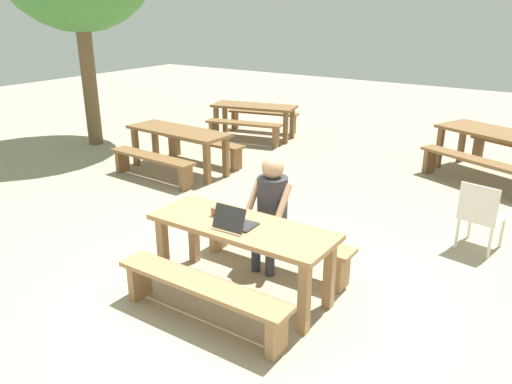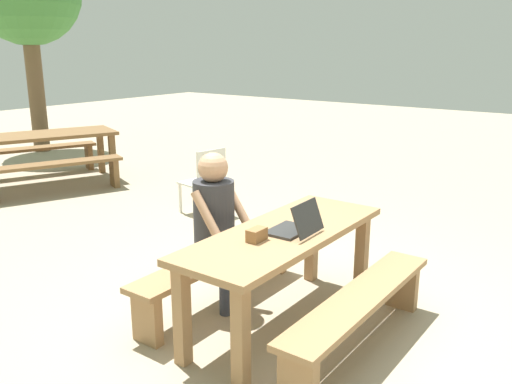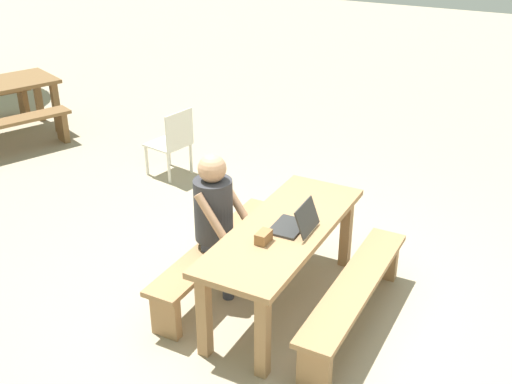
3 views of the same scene
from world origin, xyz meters
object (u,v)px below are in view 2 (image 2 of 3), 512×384
small_pouch (257,235)px  laptop (296,226)px  picnic_table_rear (43,141)px  picnic_table_front (284,246)px  plastic_chair (205,180)px  person_seated (217,218)px

small_pouch → laptop: bearing=-25.5°
picnic_table_rear → picnic_table_front: bearing=-83.3°
plastic_chair → person_seated: bearing=53.5°
person_seated → plastic_chair: 2.49m
person_seated → small_pouch: bearing=-113.4°
laptop → picnic_table_rear: (1.47, 5.39, -0.14)m
small_pouch → picnic_table_front: bearing=-6.3°
person_seated → picnic_table_rear: person_seated is taller
small_pouch → plastic_chair: 3.07m
laptop → person_seated: person_seated is taller
laptop → picnic_table_rear: size_ratio=0.15×
laptop → picnic_table_rear: bearing=-106.8°
picnic_table_rear → laptop: bearing=-83.1°
laptop → person_seated: 0.71m
small_pouch → person_seated: bearing=66.6°
laptop → small_pouch: laptop is taller
picnic_table_front → picnic_table_rear: size_ratio=0.83×
picnic_table_front → person_seated: bearing=94.4°
picnic_table_front → laptop: 0.21m
picnic_table_front → person_seated: size_ratio=1.47×
laptop → picnic_table_rear: 5.59m
plastic_chair → laptop: bearing=63.9°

